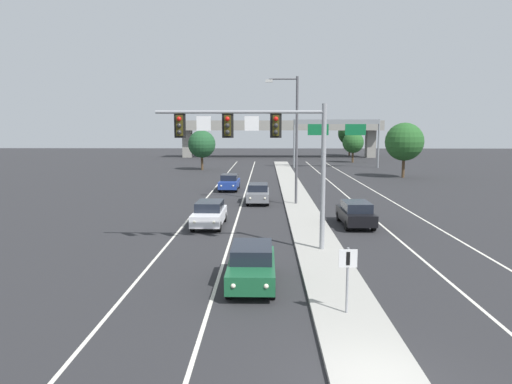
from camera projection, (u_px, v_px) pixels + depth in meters
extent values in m
cube|color=#9E9B93|center=(309.00, 226.00, 28.92)|extent=(2.40, 110.00, 0.15)
cube|color=silver|center=(240.00, 208.00, 35.95)|extent=(0.14, 100.00, 0.01)
cube|color=silver|center=(362.00, 208.00, 35.76)|extent=(0.14, 100.00, 0.01)
cube|color=silver|center=(198.00, 208.00, 36.02)|extent=(0.14, 100.00, 0.01)
cube|color=silver|center=(405.00, 209.00, 35.70)|extent=(0.14, 100.00, 0.01)
cylinder|color=gray|center=(323.00, 178.00, 22.80)|extent=(0.24, 0.24, 7.20)
cylinder|color=gray|center=(240.00, 112.00, 22.44)|extent=(8.21, 0.16, 0.16)
cube|color=black|center=(276.00, 126.00, 22.53)|extent=(0.56, 0.06, 1.20)
cube|color=#38330F|center=(276.00, 126.00, 22.49)|extent=(0.32, 0.32, 1.00)
sphere|color=red|center=(276.00, 119.00, 22.28)|extent=(0.22, 0.22, 0.22)
sphere|color=#282828|center=(276.00, 125.00, 22.32)|extent=(0.22, 0.22, 0.22)
sphere|color=#282828|center=(276.00, 132.00, 22.37)|extent=(0.22, 0.22, 0.22)
cube|color=black|center=(228.00, 126.00, 22.58)|extent=(0.56, 0.06, 1.20)
cube|color=#38330F|center=(228.00, 126.00, 22.54)|extent=(0.32, 0.32, 1.00)
sphere|color=red|center=(227.00, 119.00, 22.33)|extent=(0.22, 0.22, 0.22)
sphere|color=#282828|center=(227.00, 125.00, 22.37)|extent=(0.22, 0.22, 0.22)
sphere|color=#282828|center=(227.00, 132.00, 22.41)|extent=(0.22, 0.22, 0.22)
cube|color=black|center=(180.00, 126.00, 22.63)|extent=(0.56, 0.06, 1.20)
cube|color=#38330F|center=(180.00, 126.00, 22.59)|extent=(0.32, 0.32, 1.00)
sphere|color=red|center=(179.00, 119.00, 22.37)|extent=(0.22, 0.22, 0.22)
sphere|color=#282828|center=(179.00, 125.00, 22.42)|extent=(0.22, 0.22, 0.22)
sphere|color=#282828|center=(179.00, 132.00, 22.46)|extent=(0.22, 0.22, 0.22)
cube|color=white|center=(252.00, 123.00, 22.48)|extent=(0.70, 0.04, 0.70)
cube|color=white|center=(204.00, 123.00, 22.53)|extent=(0.70, 0.04, 0.70)
cylinder|color=gray|center=(347.00, 280.00, 15.10)|extent=(0.08, 0.08, 2.20)
cube|color=white|center=(348.00, 258.00, 14.96)|extent=(0.60, 0.03, 0.60)
cube|color=black|center=(348.00, 259.00, 14.94)|extent=(0.12, 0.01, 0.44)
cylinder|color=#4C4C51|center=(297.00, 141.00, 36.56)|extent=(0.20, 0.20, 10.00)
cylinder|color=#4C4C51|center=(283.00, 79.00, 35.92)|extent=(2.20, 0.12, 0.12)
cube|color=#B7B7B2|center=(269.00, 81.00, 35.96)|extent=(0.56, 0.28, 0.20)
cube|color=#195633|center=(252.00, 268.00, 18.30)|extent=(1.82, 4.41, 0.70)
cube|color=black|center=(252.00, 252.00, 18.43)|extent=(1.59, 2.38, 0.56)
sphere|color=#EAE5C6|center=(266.00, 286.00, 16.12)|extent=(0.18, 0.18, 0.18)
sphere|color=#EAE5C6|center=(233.00, 286.00, 16.15)|extent=(0.18, 0.18, 0.18)
cylinder|color=black|center=(272.00, 290.00, 16.84)|extent=(0.22, 0.64, 0.64)
cylinder|color=black|center=(229.00, 290.00, 16.88)|extent=(0.22, 0.64, 0.64)
cylinder|color=black|center=(272.00, 266.00, 19.81)|extent=(0.22, 0.64, 0.64)
cylinder|color=black|center=(234.00, 266.00, 19.85)|extent=(0.22, 0.64, 0.64)
cube|color=silver|center=(209.00, 216.00, 29.17)|extent=(1.88, 4.43, 0.70)
cube|color=black|center=(210.00, 206.00, 29.30)|extent=(1.63, 2.40, 0.56)
sphere|color=#EAE5C6|center=(214.00, 222.00, 26.99)|extent=(0.18, 0.18, 0.18)
sphere|color=#EAE5C6|center=(194.00, 222.00, 27.03)|extent=(0.18, 0.18, 0.18)
cylinder|color=black|center=(219.00, 227.00, 27.71)|extent=(0.23, 0.64, 0.64)
cylinder|color=black|center=(193.00, 226.00, 27.77)|extent=(0.23, 0.64, 0.64)
cylinder|color=black|center=(224.00, 217.00, 30.67)|extent=(0.23, 0.64, 0.64)
cylinder|color=black|center=(201.00, 217.00, 30.74)|extent=(0.23, 0.64, 0.64)
cube|color=slate|center=(258.00, 195.00, 38.31)|extent=(1.82, 4.41, 0.70)
cube|color=black|center=(258.00, 187.00, 38.44)|extent=(1.60, 2.38, 0.56)
sphere|color=#EAE5C6|center=(265.00, 198.00, 36.13)|extent=(0.18, 0.18, 0.18)
sphere|color=#EAE5C6|center=(250.00, 198.00, 36.16)|extent=(0.18, 0.18, 0.18)
cylinder|color=black|center=(268.00, 202.00, 36.85)|extent=(0.22, 0.64, 0.64)
cylinder|color=black|center=(248.00, 202.00, 36.89)|extent=(0.22, 0.64, 0.64)
cylinder|color=black|center=(268.00, 196.00, 39.82)|extent=(0.22, 0.64, 0.64)
cylinder|color=black|center=(249.00, 196.00, 39.86)|extent=(0.22, 0.64, 0.64)
cube|color=navy|center=(229.00, 184.00, 46.10)|extent=(1.89, 4.44, 0.70)
cube|color=black|center=(230.00, 177.00, 46.23)|extent=(1.63, 2.41, 0.56)
sphere|color=#EAE5C6|center=(233.00, 186.00, 43.91)|extent=(0.18, 0.18, 0.18)
sphere|color=#EAE5C6|center=(221.00, 186.00, 43.96)|extent=(0.18, 0.18, 0.18)
cylinder|color=black|center=(236.00, 189.00, 44.63)|extent=(0.23, 0.64, 0.64)
cylinder|color=black|center=(220.00, 189.00, 44.69)|extent=(0.23, 0.64, 0.64)
cylinder|color=black|center=(239.00, 185.00, 47.60)|extent=(0.23, 0.64, 0.64)
cylinder|color=black|center=(223.00, 185.00, 47.66)|extent=(0.23, 0.64, 0.64)
cube|color=black|center=(355.00, 215.00, 29.40)|extent=(1.86, 4.42, 0.70)
cube|color=black|center=(356.00, 206.00, 29.09)|extent=(1.62, 2.40, 0.56)
sphere|color=#EAE5C6|center=(340.00, 209.00, 31.55)|extent=(0.18, 0.18, 0.18)
sphere|color=#EAE5C6|center=(357.00, 209.00, 31.54)|extent=(0.18, 0.18, 0.18)
cylinder|color=black|center=(339.00, 216.00, 30.94)|extent=(0.23, 0.64, 0.64)
cylinder|color=black|center=(363.00, 216.00, 30.92)|extent=(0.23, 0.64, 0.64)
cylinder|color=black|center=(347.00, 226.00, 27.96)|extent=(0.23, 0.64, 0.64)
cylinder|color=black|center=(374.00, 226.00, 27.95)|extent=(0.23, 0.64, 0.64)
cylinder|color=gray|center=(294.00, 144.00, 71.61)|extent=(0.28, 0.28, 7.50)
cylinder|color=gray|center=(378.00, 144.00, 71.35)|extent=(0.28, 0.28, 7.50)
cube|color=gray|center=(337.00, 122.00, 71.02)|extent=(13.00, 0.36, 0.70)
cube|color=#0F6033|center=(318.00, 130.00, 71.05)|extent=(3.20, 0.08, 1.70)
cube|color=#0F6033|center=(355.00, 130.00, 70.93)|extent=(3.20, 0.08, 1.70)
cube|color=gray|center=(279.00, 128.00, 96.57)|extent=(42.40, 6.40, 1.10)
cube|color=gray|center=(279.00, 123.00, 93.46)|extent=(42.40, 0.36, 0.90)
cube|color=gray|center=(187.00, 144.00, 97.42)|extent=(1.80, 2.40, 5.65)
cube|color=gray|center=(370.00, 144.00, 96.64)|extent=(1.80, 2.40, 5.65)
cylinder|color=#4C3823|center=(403.00, 167.00, 57.78)|extent=(0.36, 0.36, 2.58)
sphere|color=#235623|center=(404.00, 142.00, 57.34)|extent=(4.72, 4.72, 4.72)
cylinder|color=#4C3823|center=(349.00, 149.00, 103.57)|extent=(0.36, 0.36, 2.86)
sphere|color=#235623|center=(350.00, 133.00, 103.08)|extent=(5.23, 5.23, 5.23)
cylinder|color=#4C3823|center=(353.00, 157.00, 82.98)|extent=(0.36, 0.36, 2.08)
sphere|color=#235623|center=(353.00, 142.00, 82.63)|extent=(3.79, 3.79, 3.79)
cylinder|color=#4C3823|center=(202.00, 162.00, 68.26)|extent=(0.36, 0.36, 2.20)
sphere|color=#1E4C28|center=(202.00, 144.00, 67.89)|extent=(4.03, 4.03, 4.03)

